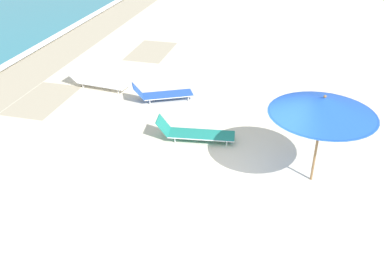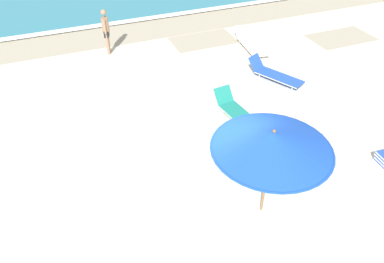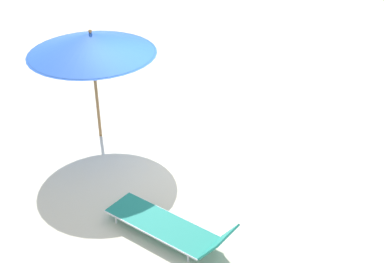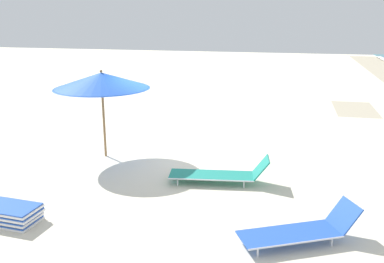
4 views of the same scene
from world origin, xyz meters
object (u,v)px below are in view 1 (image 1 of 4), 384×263
object	(u,v)px
sun_lounger_under_umbrella	(162,94)
lounger_stack	(332,109)
beach_umbrella	(323,106)
sun_lounger_near_water_left	(98,82)
sun_lounger_beside_umbrella	(194,133)

from	to	relation	value
sun_lounger_under_umbrella	lounger_stack	bearing A→B (deg)	-112.39
beach_umbrella	lounger_stack	world-z (taller)	beach_umbrella
beach_umbrella	lounger_stack	xyz separation A→B (m)	(3.83, -0.59, -1.87)
beach_umbrella	sun_lounger_near_water_left	bearing A→B (deg)	62.86
sun_lounger_under_umbrella	sun_lounger_near_water_left	xyz separation A→B (m)	(0.45, 2.56, -0.01)
beach_umbrella	sun_lounger_under_umbrella	xyz separation A→B (m)	(3.43, 5.02, -1.82)
sun_lounger_near_water_left	sun_lounger_under_umbrella	bearing A→B (deg)	-93.76
lounger_stack	sun_lounger_under_umbrella	size ratio (longest dim) A/B	0.92
beach_umbrella	sun_lounger_beside_umbrella	xyz separation A→B (m)	(1.16, 3.31, -1.82)
lounger_stack	sun_lounger_under_umbrella	bearing A→B (deg)	99.15
beach_umbrella	sun_lounger_under_umbrella	distance (m)	6.34
sun_lounger_under_umbrella	sun_lounger_beside_umbrella	world-z (taller)	sun_lounger_beside_umbrella
sun_lounger_beside_umbrella	sun_lounger_near_water_left	size ratio (longest dim) A/B	0.97
sun_lounger_under_umbrella	sun_lounger_near_water_left	distance (m)	2.59
sun_lounger_under_umbrella	sun_lounger_near_water_left	bearing A→B (deg)	53.51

